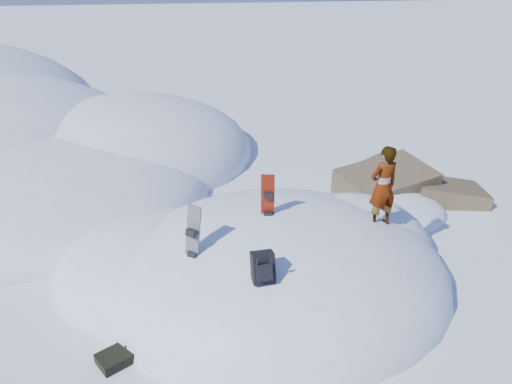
{
  "coord_description": "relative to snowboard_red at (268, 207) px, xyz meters",
  "views": [
    {
      "loc": [
        -1.58,
        -8.13,
        5.99
      ],
      "look_at": [
        -0.37,
        0.3,
        1.87
      ],
      "focal_mm": 35.0,
      "sensor_mm": 36.0,
      "label": 1
    }
  ],
  "objects": [
    {
      "name": "ground",
      "position": [
        0.17,
        -0.1,
        -1.65
      ],
      "size": [
        120.0,
        120.0,
        0.0
      ],
      "primitive_type": "plane",
      "color": "white",
      "rests_on": "ground"
    },
    {
      "name": "snow_mound",
      "position": [
        -0.0,
        0.14,
        -1.65
      ],
      "size": [
        8.0,
        6.0,
        3.0
      ],
      "color": "white",
      "rests_on": "ground"
    },
    {
      "name": "rock_outcrop",
      "position": [
        3.89,
        2.91,
        -1.64
      ],
      "size": [
        4.68,
        4.41,
        1.68
      ],
      "color": "brown",
      "rests_on": "ground"
    },
    {
      "name": "snowboard_red",
      "position": [
        0.0,
        0.0,
        0.0
      ],
      "size": [
        0.27,
        0.19,
        1.37
      ],
      "rotation": [
        0.0,
        0.0,
        -0.23
      ],
      "color": "red",
      "rests_on": "snow_mound"
    },
    {
      "name": "snowboard_dark",
      "position": [
        -1.46,
        -0.85,
        -0.21
      ],
      "size": [
        0.4,
        0.41,
        1.44
      ],
      "rotation": [
        0.0,
        0.0,
        -0.7
      ],
      "color": "black",
      "rests_on": "snow_mound"
    },
    {
      "name": "backpack",
      "position": [
        -0.36,
        -1.71,
        -0.19
      ],
      "size": [
        0.39,
        0.45,
        0.6
      ],
      "rotation": [
        0.0,
        0.0,
        0.08
      ],
      "color": "black",
      "rests_on": "snow_mound"
    },
    {
      "name": "gear_pile",
      "position": [
        -2.7,
        -1.86,
        -1.54
      ],
      "size": [
        0.85,
        0.7,
        0.22
      ],
      "rotation": [
        0.0,
        0.0,
        0.55
      ],
      "color": "black",
      "rests_on": "ground"
    },
    {
      "name": "person",
      "position": [
        2.19,
        -0.11,
        0.31
      ],
      "size": [
        0.68,
        0.53,
        1.65
      ],
      "primitive_type": "imported",
      "rotation": [
        0.0,
        0.0,
        3.4
      ],
      "color": "slate",
      "rests_on": "snow_mound"
    }
  ]
}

